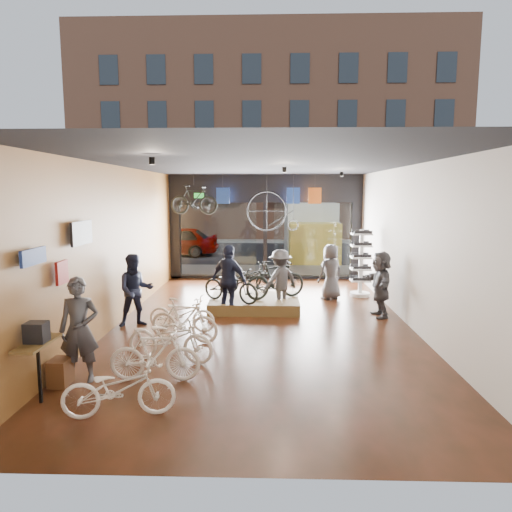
{
  "coord_description": "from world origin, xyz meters",
  "views": [
    {
      "loc": [
        0.17,
        -10.68,
        3.15
      ],
      "look_at": [
        -0.2,
        1.4,
        1.47
      ],
      "focal_mm": 32.0,
      "sensor_mm": 36.0,
      "label": 1
    }
  ],
  "objects_px": {
    "customer_0": "(79,330)",
    "hung_bike": "(194,200)",
    "floor_bike_1": "(155,355)",
    "sunglasses_rack": "(361,263)",
    "customer_4": "(331,272)",
    "customer_1": "(136,290)",
    "customer_2": "(229,280)",
    "display_bike_right": "(247,278)",
    "street_car": "(174,241)",
    "customer_5": "(381,284)",
    "penny_farthing": "(275,213)",
    "floor_bike_0": "(119,389)",
    "display_platform": "(254,303)",
    "display_bike_mid": "(275,280)",
    "floor_bike_3": "(184,320)",
    "box_truck": "(311,231)",
    "display_bike_left": "(231,285)",
    "floor_bike_2": "(170,338)",
    "customer_3": "(280,280)",
    "floor_bike_4": "(182,313)"
  },
  "relations": [
    {
      "from": "street_car",
      "to": "floor_bike_3",
      "type": "relative_size",
      "value": 2.79
    },
    {
      "from": "customer_3",
      "to": "display_bike_right",
      "type": "bearing_deg",
      "value": -75.33
    },
    {
      "from": "floor_bike_1",
      "to": "display_bike_left",
      "type": "bearing_deg",
      "value": -12.76
    },
    {
      "from": "floor_bike_1",
      "to": "customer_3",
      "type": "bearing_deg",
      "value": -25.78
    },
    {
      "from": "display_platform",
      "to": "penny_farthing",
      "type": "xyz_separation_m",
      "value": [
        0.58,
        3.03,
        2.35
      ]
    },
    {
      "from": "floor_bike_0",
      "to": "customer_1",
      "type": "xyz_separation_m",
      "value": [
        -1.05,
        4.42,
        0.45
      ]
    },
    {
      "from": "sunglasses_rack",
      "to": "customer_2",
      "type": "bearing_deg",
      "value": -160.12
    },
    {
      "from": "display_platform",
      "to": "box_truck",
      "type": "bearing_deg",
      "value": 76.08
    },
    {
      "from": "floor_bike_3",
      "to": "customer_1",
      "type": "relative_size",
      "value": 0.9
    },
    {
      "from": "customer_1",
      "to": "customer_4",
      "type": "height_order",
      "value": "customer_1"
    },
    {
      "from": "customer_4",
      "to": "display_bike_right",
      "type": "bearing_deg",
      "value": -21.57
    },
    {
      "from": "customer_0",
      "to": "customer_3",
      "type": "bearing_deg",
      "value": 47.22
    },
    {
      "from": "floor_bike_2",
      "to": "customer_4",
      "type": "bearing_deg",
      "value": -22.23
    },
    {
      "from": "customer_3",
      "to": "sunglasses_rack",
      "type": "height_order",
      "value": "sunglasses_rack"
    },
    {
      "from": "customer_3",
      "to": "penny_farthing",
      "type": "relative_size",
      "value": 0.99
    },
    {
      "from": "floor_bike_2",
      "to": "customer_1",
      "type": "bearing_deg",
      "value": 43.1
    },
    {
      "from": "floor_bike_1",
      "to": "sunglasses_rack",
      "type": "bearing_deg",
      "value": -36.94
    },
    {
      "from": "customer_0",
      "to": "hung_bike",
      "type": "distance_m",
      "value": 7.93
    },
    {
      "from": "floor_bike_0",
      "to": "floor_bike_1",
      "type": "bearing_deg",
      "value": -19.36
    },
    {
      "from": "hung_bike",
      "to": "box_truck",
      "type": "bearing_deg",
      "value": -25.22
    },
    {
      "from": "customer_0",
      "to": "customer_5",
      "type": "relative_size",
      "value": 1.05
    },
    {
      "from": "customer_5",
      "to": "penny_farthing",
      "type": "relative_size",
      "value": 1.02
    },
    {
      "from": "customer_4",
      "to": "street_car",
      "type": "bearing_deg",
      "value": -87.26
    },
    {
      "from": "display_platform",
      "to": "customer_0",
      "type": "relative_size",
      "value": 1.35
    },
    {
      "from": "display_platform",
      "to": "customer_4",
      "type": "bearing_deg",
      "value": 28.11
    },
    {
      "from": "customer_0",
      "to": "floor_bike_3",
      "type": "bearing_deg",
      "value": 49.88
    },
    {
      "from": "floor_bike_0",
      "to": "display_platform",
      "type": "bearing_deg",
      "value": -25.82
    },
    {
      "from": "display_bike_left",
      "to": "customer_1",
      "type": "bearing_deg",
      "value": 150.11
    },
    {
      "from": "customer_4",
      "to": "customer_1",
      "type": "bearing_deg",
      "value": -2.25
    },
    {
      "from": "floor_bike_0",
      "to": "sunglasses_rack",
      "type": "relative_size",
      "value": 0.77
    },
    {
      "from": "floor_bike_1",
      "to": "floor_bike_4",
      "type": "height_order",
      "value": "floor_bike_1"
    },
    {
      "from": "floor_bike_4",
      "to": "hung_bike",
      "type": "bearing_deg",
      "value": 15.94
    },
    {
      "from": "street_car",
      "to": "customer_5",
      "type": "bearing_deg",
      "value": 34.28
    },
    {
      "from": "floor_bike_1",
      "to": "hung_bike",
      "type": "distance_m",
      "value": 8.0
    },
    {
      "from": "customer_1",
      "to": "sunglasses_rack",
      "type": "bearing_deg",
      "value": 6.35
    },
    {
      "from": "floor_bike_3",
      "to": "penny_farthing",
      "type": "relative_size",
      "value": 0.94
    },
    {
      "from": "customer_0",
      "to": "penny_farthing",
      "type": "xyz_separation_m",
      "value": [
        3.34,
        7.98,
        1.61
      ]
    },
    {
      "from": "customer_0",
      "to": "sunglasses_rack",
      "type": "bearing_deg",
      "value": 40.43
    },
    {
      "from": "floor_bike_1",
      "to": "floor_bike_3",
      "type": "height_order",
      "value": "floor_bike_3"
    },
    {
      "from": "penny_farthing",
      "to": "sunglasses_rack",
      "type": "bearing_deg",
      "value": -28.37
    },
    {
      "from": "floor_bike_1",
      "to": "display_bike_left",
      "type": "xyz_separation_m",
      "value": [
        0.9,
        4.42,
        0.28
      ]
    },
    {
      "from": "display_bike_mid",
      "to": "penny_farthing",
      "type": "relative_size",
      "value": 1.05
    },
    {
      "from": "floor_bike_4",
      "to": "display_bike_left",
      "type": "distance_m",
      "value": 1.93
    },
    {
      "from": "customer_1",
      "to": "customer_4",
      "type": "relative_size",
      "value": 1.05
    },
    {
      "from": "floor_bike_1",
      "to": "display_bike_right",
      "type": "xyz_separation_m",
      "value": [
        1.27,
        5.62,
        0.26
      ]
    },
    {
      "from": "hung_bike",
      "to": "display_bike_right",
      "type": "bearing_deg",
      "value": -129.46
    },
    {
      "from": "floor_bike_1",
      "to": "display_bike_mid",
      "type": "bearing_deg",
      "value": -24.49
    },
    {
      "from": "floor_bike_3",
      "to": "penny_farthing",
      "type": "distance_m",
      "value": 6.53
    },
    {
      "from": "customer_2",
      "to": "display_bike_left",
      "type": "bearing_deg",
      "value": -60.63
    },
    {
      "from": "customer_2",
      "to": "display_bike_right",
      "type": "bearing_deg",
      "value": -71.53
    }
  ]
}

